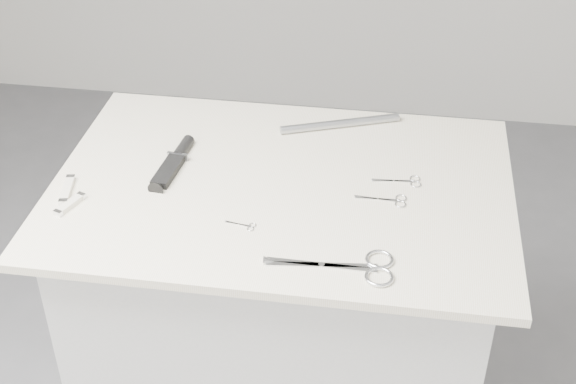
# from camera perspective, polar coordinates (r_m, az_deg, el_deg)

# --- Properties ---
(plinth) EXTENTS (0.90, 0.60, 0.90)m
(plinth) POSITION_cam_1_polar(r_m,az_deg,el_deg) (2.05, -0.38, -10.30)
(plinth) COLOR beige
(plinth) RESTS_ON ground
(display_board) EXTENTS (1.00, 0.70, 0.02)m
(display_board) POSITION_cam_1_polar(r_m,az_deg,el_deg) (1.75, -0.44, 0.30)
(display_board) COLOR beige
(display_board) RESTS_ON plinth
(large_shears) EXTENTS (0.25, 0.11, 0.01)m
(large_shears) POSITION_cam_1_polar(r_m,az_deg,el_deg) (1.53, 5.04, -5.34)
(large_shears) COLOR silver
(large_shears) RESTS_ON display_board
(embroidery_scissors_a) EXTENTS (0.11, 0.05, 0.00)m
(embroidery_scissors_a) POSITION_cam_1_polar(r_m,az_deg,el_deg) (1.71, 7.27, -0.58)
(embroidery_scissors_a) COLOR silver
(embroidery_scissors_a) RESTS_ON display_board
(embroidery_scissors_b) EXTENTS (0.11, 0.05, 0.00)m
(embroidery_scissors_b) POSITION_cam_1_polar(r_m,az_deg,el_deg) (1.77, 8.33, 0.76)
(embroidery_scissors_b) COLOR silver
(embroidery_scissors_b) RESTS_ON display_board
(tiny_scissors) EXTENTS (0.06, 0.03, 0.00)m
(tiny_scissors) POSITION_cam_1_polar(r_m,az_deg,el_deg) (1.63, -3.11, -2.40)
(tiny_scissors) COLOR silver
(tiny_scissors) RESTS_ON display_board
(sheathed_knife) EXTENTS (0.05, 0.20, 0.02)m
(sheathed_knife) POSITION_cam_1_polar(r_m,az_deg,el_deg) (1.83, -8.02, 2.22)
(sheathed_knife) COLOR black
(sheathed_knife) RESTS_ON display_board
(pocket_knife_a) EXTENTS (0.04, 0.10, 0.01)m
(pocket_knife_a) POSITION_cam_1_polar(r_m,az_deg,el_deg) (1.78, -15.44, 0.18)
(pocket_knife_a) COLOR beige
(pocket_knife_a) RESTS_ON display_board
(pocket_knife_b) EXTENTS (0.05, 0.08, 0.01)m
(pocket_knife_b) POSITION_cam_1_polar(r_m,az_deg,el_deg) (1.74, -15.25, -0.85)
(pocket_knife_b) COLOR beige
(pocket_knife_b) RESTS_ON display_board
(metal_rail) EXTENTS (0.28, 0.13, 0.02)m
(metal_rail) POSITION_cam_1_polar(r_m,az_deg,el_deg) (1.95, 3.74, 4.88)
(metal_rail) COLOR #94979C
(metal_rail) RESTS_ON display_board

